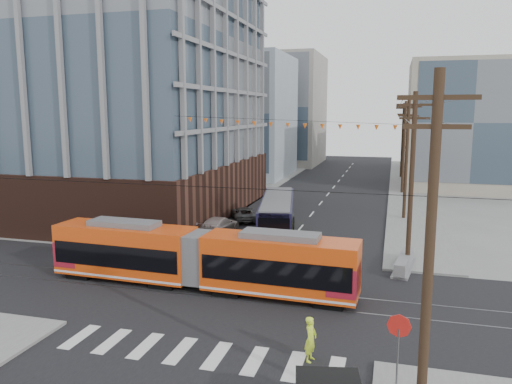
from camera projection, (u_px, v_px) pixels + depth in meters
ground at (223, 324)px, 23.31m from camera, size 160.00×160.00×0.00m
office_building at (86, 65)px, 48.69m from camera, size 30.00×25.00×28.60m
bg_bldg_nw_near at (229, 117)px, 75.81m from camera, size 18.00×16.00×18.00m
bg_bldg_ne_near at (465, 126)px, 63.47m from camera, size 14.00×14.00×16.00m
bg_bldg_nw_far at (278, 110)px, 93.88m from camera, size 16.00×18.00×20.00m
bg_bldg_ne_far at (462, 128)px, 82.12m from camera, size 16.00×16.00×14.00m
utility_pole_near at (429, 262)px, 14.48m from camera, size 0.30×0.30×11.00m
utility_pole_far at (402, 141)px, 73.45m from camera, size 0.30×0.30×11.00m
streetcar at (199, 258)px, 27.83m from camera, size 17.75×3.18×3.40m
city_bus at (277, 217)px, 39.14m from camera, size 4.55×11.65×3.23m
parked_car_silver at (205, 240)px, 35.50m from camera, size 3.25×4.96×1.54m
parked_car_white at (219, 226)px, 40.05m from camera, size 2.27×5.07×1.45m
parked_car_grey at (244, 214)px, 45.17m from camera, size 3.62×4.93×1.25m
pedestrian at (311, 339)px, 19.71m from camera, size 0.57×0.75×1.84m
stop_sign at (398, 357)px, 17.29m from camera, size 0.94×0.94×2.76m
jersey_barrier at (404, 263)px, 31.22m from camera, size 1.62×4.52×0.88m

